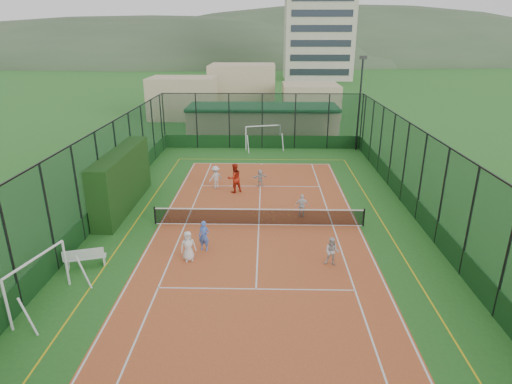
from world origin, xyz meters
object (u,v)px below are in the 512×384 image
Objects in this scene: child_far_right at (302,206)px; child_far_back at (260,178)px; futsal_goal_near at (39,282)px; coach at (234,178)px; clubhouse at (263,121)px; child_near_right at (332,252)px; futsal_goal_far at (263,138)px; floodlight_ne at (359,104)px; child_far_left at (216,177)px; child_near_left at (188,246)px; apartment_tower at (319,9)px; child_near_mid at (204,236)px; white_bench at (86,257)px.

child_far_back is at bearing -67.80° from child_far_right.
futsal_goal_near reaches higher than coach.
clubhouse is 26.56m from child_near_right.
floodlight_ne is at bearing -15.95° from futsal_goal_far.
futsal_goal_far reaches higher than child_near_right.
child_far_left is (-6.48, 10.29, 0.10)m from child_near_right.
futsal_goal_far is at bearing -84.45° from child_far_right.
child_near_left is 1.23× the size of child_far_back.
child_near_right is at bearing -103.92° from floodlight_ne.
child_far_back is at bearing -16.02° from futsal_goal_near.
apartment_tower is at bearing 1.64° from futsal_goal_near.
apartment_tower is 93.04m from futsal_goal_near.
child_far_right is (-9.53, -80.80, -14.31)m from apartment_tower.
child_near_left is (-15.22, -86.03, -14.26)m from apartment_tower.
futsal_goal_near is 16.43m from child_far_back.
apartment_tower reaches higher than child_far_right.
apartment_tower is at bearing 64.18° from futsal_goal_far.
floodlight_ne is 6.02× the size of child_near_right.
floodlight_ne reaches higher than child_far_left.
child_near_mid is at bearing 37.14° from child_near_left.
child_near_right is (11.21, 0.40, 0.20)m from white_bench.
coach reaches higher than white_bench.
child_near_left reaches higher than child_near_right.
floodlight_ne is at bearing 35.82° from white_bench.
clubhouse is 4.77× the size of futsal_goal_near.
futsal_goal_far reaches higher than child_far_back.
coach is at bearing 114.30° from child_far_left.
floodlight_ne is 2.59× the size of futsal_goal_near.
coach is (-10.31, -11.40, -3.12)m from floodlight_ne.
child_far_left is 1.32× the size of child_far_back.
child_near_right is (3.41, -26.33, -0.88)m from clubhouse.
floodlight_ne reaches higher than clubhouse.
clubhouse is 12.74× the size of child_far_back.
futsal_goal_far reaches higher than child_far_left.
futsal_goal_near reaches higher than child_near_mid.
child_far_back is (-0.12, -10.21, -0.47)m from futsal_goal_far.
coach is (6.09, 9.92, 0.51)m from white_bench.
clubhouse is 15.57m from child_far_back.
clubhouse reaches higher than child_far_right.
child_near_mid is at bearing 36.41° from child_far_right.
child_far_right is at bearing 93.14° from child_far_back.
child_near_left is at bearing 49.08° from coach.
clubhouse is 20.97m from child_far_right.
floodlight_ne is at bearing -152.60° from child_far_back.
child_near_mid is (5.18, 1.72, 0.27)m from white_bench.
child_far_left is 1.15× the size of child_far_right.
futsal_goal_far is 20.96m from child_near_left.
futsal_goal_far is at bearing 58.60° from child_near_left.
futsal_goal_near is 14.66m from child_far_left.
floodlight_ne is 22.84m from child_near_mid.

